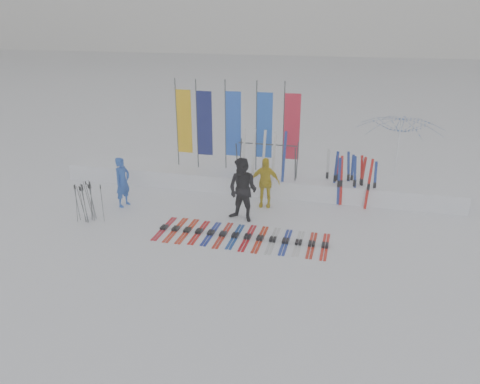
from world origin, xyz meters
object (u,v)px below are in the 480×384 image
(person_black, at_px, (243,190))
(tent_canopy, at_px, (397,153))
(person_blue, at_px, (123,182))
(ski_row, at_px, (241,236))
(person_yellow, at_px, (265,182))
(ski_rack, at_px, (267,156))

(person_black, relative_size, tent_canopy, 0.65)
(person_blue, bearing_deg, tent_canopy, -51.43)
(person_blue, xyz_separation_m, ski_row, (4.28, -1.34, -0.79))
(person_yellow, relative_size, ski_rack, 0.81)
(person_black, height_order, person_yellow, person_black)
(person_blue, xyz_separation_m, person_yellow, (4.47, 1.09, 0.00))
(tent_canopy, distance_m, ski_rack, 4.58)
(tent_canopy, bearing_deg, person_yellow, -148.05)
(ski_row, bearing_deg, person_blue, 162.61)
(person_blue, relative_size, person_black, 0.84)
(person_blue, xyz_separation_m, tent_canopy, (8.65, 3.69, 0.54))
(person_yellow, height_order, tent_canopy, tent_canopy)
(person_yellow, xyz_separation_m, ski_row, (-0.19, -2.43, -0.79))
(ski_rack, bearing_deg, person_blue, -153.02)
(person_black, relative_size, person_yellow, 1.19)
(person_yellow, bearing_deg, ski_rack, 92.05)
(person_black, bearing_deg, ski_rack, 99.75)
(ski_rack, bearing_deg, person_yellow, -82.48)
(ski_rack, bearing_deg, person_black, -96.72)
(ski_rack, bearing_deg, tent_canopy, 19.05)
(person_yellow, distance_m, ski_rack, 1.25)
(person_blue, relative_size, tent_canopy, 0.54)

